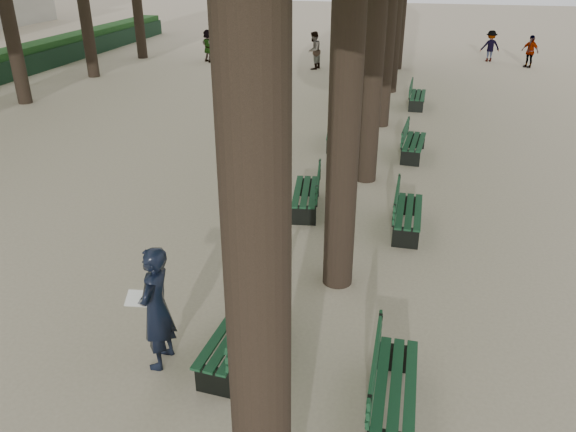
# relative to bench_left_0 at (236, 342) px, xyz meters

# --- Properties ---
(ground) EXTENTS (120.00, 120.00, 0.00)m
(ground) POSITION_rel_bench_left_0_xyz_m (-0.37, -0.64, -0.27)
(ground) COLOR tan
(ground) RESTS_ON ground
(bench_left_0) EXTENTS (0.71, 1.84, 0.92)m
(bench_left_0) POSITION_rel_bench_left_0_xyz_m (0.00, 0.00, 0.00)
(bench_left_0) COLOR black
(bench_left_0) RESTS_ON ground
(bench_left_1) EXTENTS (0.80, 1.86, 0.92)m
(bench_left_1) POSITION_rel_bench_left_0_xyz_m (-0.00, 5.22, 0.00)
(bench_left_1) COLOR black
(bench_left_1) RESTS_ON ground
(bench_left_2) EXTENTS (0.75, 1.85, 0.92)m
(bench_left_2) POSITION_rel_bench_left_0_xyz_m (-0.00, 9.93, 0.00)
(bench_left_2) COLOR black
(bench_left_2) RESTS_ON ground
(bench_left_3) EXTENTS (0.67, 1.83, 0.92)m
(bench_left_3) POSITION_rel_bench_left_0_xyz_m (0.00, 14.87, 0.00)
(bench_left_3) COLOR black
(bench_left_3) RESTS_ON ground
(bench_right_0) EXTENTS (0.58, 1.80, 0.92)m
(bench_right_0) POSITION_rel_bench_left_0_xyz_m (2.27, -0.57, 0.00)
(bench_right_0) COLOR black
(bench_right_0) RESTS_ON ground
(bench_right_1) EXTENTS (0.59, 1.81, 0.92)m
(bench_right_1) POSITION_rel_bench_left_0_xyz_m (2.27, 4.67, 0.00)
(bench_right_1) COLOR black
(bench_right_1) RESTS_ON ground
(bench_right_2) EXTENTS (0.70, 1.84, 0.92)m
(bench_right_2) POSITION_rel_bench_left_0_xyz_m (2.27, 9.41, 0.00)
(bench_right_2) COLOR black
(bench_right_2) RESTS_ON ground
(bench_right_3) EXTENTS (0.63, 1.82, 0.92)m
(bench_right_3) POSITION_rel_bench_left_0_xyz_m (2.27, 15.08, 0.00)
(bench_right_3) COLOR black
(bench_right_3) RESTS_ON ground
(man_with_map) EXTENTS (0.62, 0.74, 1.85)m
(man_with_map) POSITION_rel_bench_left_0_xyz_m (-1.00, -0.33, 0.66)
(man_with_map) COLOR black
(man_with_map) RESTS_ON ground
(pedestrian_a) EXTENTS (0.54, 0.92, 1.77)m
(pedestrian_a) POSITION_rel_bench_left_0_xyz_m (-2.81, 21.35, 0.61)
(pedestrian_a) COLOR #262628
(pedestrian_a) RESTS_ON ground
(pedestrian_d) EXTENTS (0.96, 0.65, 1.81)m
(pedestrian_d) POSITION_rel_bench_left_0_xyz_m (-1.96, 26.33, 0.63)
(pedestrian_d) COLOR #262628
(pedestrian_d) RESTS_ON ground
(pedestrian_c) EXTENTS (0.87, 0.84, 1.54)m
(pedestrian_c) POSITION_rel_bench_left_0_xyz_m (7.48, 24.13, 0.50)
(pedestrian_c) COLOR #262628
(pedestrian_c) RESTS_ON ground
(pedestrian_b) EXTENTS (1.05, 0.56, 1.55)m
(pedestrian_b) POSITION_rel_bench_left_0_xyz_m (5.73, 25.42, 0.50)
(pedestrian_b) COLOR #262628
(pedestrian_b) RESTS_ON ground
(pedestrian_e) EXTENTS (1.35, 1.23, 1.62)m
(pedestrian_e) POSITION_rel_bench_left_0_xyz_m (-8.46, 22.04, 0.54)
(pedestrian_e) COLOR #262628
(pedestrian_e) RESTS_ON ground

